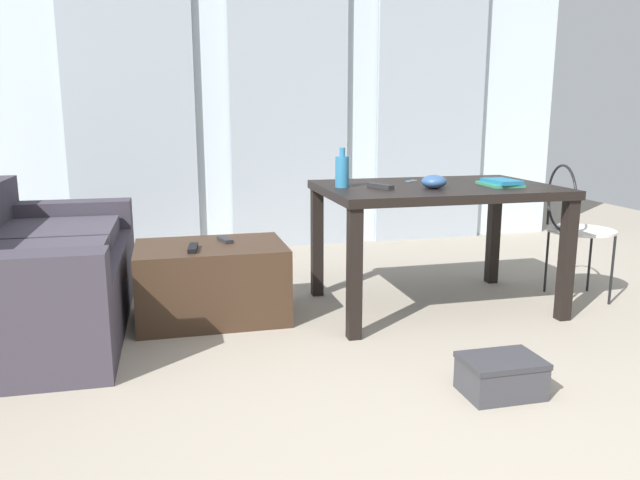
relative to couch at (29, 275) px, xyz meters
The scene contains 15 objects.
ground_plane 1.89m from the couch, 13.41° to the right, with size 8.94×8.94×0.00m, color gray.
wall_back 2.76m from the couch, 45.30° to the left, with size 5.12×0.10×2.57m, color silver.
curtains 2.65m from the couch, 43.94° to the left, with size 3.64×0.03×2.29m.
couch is the anchor object (origin of this frame).
coffee_table 0.99m from the couch, ahead, with size 0.84×0.57×0.44m.
craft_table 2.35m from the couch, ahead, with size 1.36×0.92×0.75m.
wire_chair 3.23m from the couch, ahead, with size 0.42×0.44×0.86m.
bottle_near 1.83m from the couch, ahead, with size 0.08×0.08×0.23m.
bowl 2.30m from the couch, ahead, with size 0.14×0.14×0.08m, color #2D4C7A.
book_stack 2.72m from the couch, ahead, with size 0.20×0.28×0.04m.
tv_remote_on_table 2.01m from the couch, ahead, with size 0.04×0.18×0.02m, color #232326.
scissors 2.28m from the couch, ahead, with size 0.09×0.08×0.00m.
tv_remote_primary 1.08m from the couch, ahead, with size 0.05×0.14×0.02m, color #232326.
tv_remote_secondary 0.91m from the couch, 12.24° to the right, with size 0.05×0.19×0.03m, color black.
shoebox 2.51m from the couch, 33.22° to the right, with size 0.33×0.24×0.16m.
Camera 1 is at (-1.06, -1.67, 1.19)m, focal length 34.75 mm.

